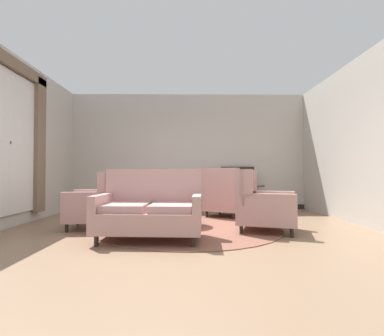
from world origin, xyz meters
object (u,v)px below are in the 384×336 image
at_px(coffee_table, 181,205).
at_px(armchair_foreground_right, 224,196).
at_px(settee, 150,211).
at_px(porcelain_vase, 181,191).
at_px(armchair_far_left, 262,205).
at_px(armchair_back_corner, 161,197).
at_px(side_table, 253,198).
at_px(armchair_beside_settee, 97,204).
at_px(sideboard, 238,190).

relative_size(coffee_table, armchair_foreground_right, 0.70).
bearing_deg(settee, porcelain_vase, 72.80).
relative_size(settee, armchair_far_left, 1.35).
relative_size(armchair_back_corner, side_table, 1.46).
bearing_deg(armchair_beside_settee, armchair_back_corner, 139.91).
bearing_deg(porcelain_vase, armchair_foreground_right, 48.77).
bearing_deg(coffee_table, armchair_back_corner, 109.86).
bearing_deg(armchair_back_corner, side_table, 149.93).
distance_m(armchair_back_corner, side_table, 2.04).
distance_m(armchair_back_corner, sideboard, 2.13).
relative_size(armchair_far_left, sideboard, 0.98).
xyz_separation_m(settee, side_table, (1.93, 2.06, 0.01)).
bearing_deg(porcelain_vase, side_table, 32.52).
xyz_separation_m(armchair_back_corner, armchair_foreground_right, (1.40, -0.27, 0.02)).
height_order(armchair_back_corner, sideboard, sideboard).
height_order(coffee_table, armchair_foreground_right, armchair_foreground_right).
bearing_deg(coffee_table, sideboard, 57.50).
height_order(armchair_foreground_right, side_table, armchair_foreground_right).
distance_m(porcelain_vase, armchair_beside_settee, 1.48).
relative_size(armchair_beside_settee, sideboard, 0.86).
distance_m(armchair_beside_settee, sideboard, 3.75).
height_order(coffee_table, sideboard, sideboard).
relative_size(porcelain_vase, armchair_far_left, 0.31).
bearing_deg(sideboard, armchair_foreground_right, -113.62).
relative_size(armchair_back_corner, armchair_beside_settee, 1.05).
bearing_deg(porcelain_vase, armchair_back_corner, 110.67).
bearing_deg(sideboard, armchair_beside_settee, -140.29).
height_order(armchair_beside_settee, side_table, armchair_beside_settee).
bearing_deg(settee, armchair_far_left, 21.80).
relative_size(coffee_table, sideboard, 0.68).
xyz_separation_m(armchair_foreground_right, armchair_far_left, (0.42, -1.55, -0.02)).
relative_size(armchair_far_left, side_table, 1.59).
relative_size(coffee_table, settee, 0.51).
distance_m(coffee_table, armchair_far_left, 1.42).
xyz_separation_m(coffee_table, porcelain_vase, (0.01, 0.03, 0.25)).
bearing_deg(side_table, armchair_beside_settee, -159.01).
height_order(porcelain_vase, armchair_back_corner, armchair_back_corner).
xyz_separation_m(porcelain_vase, armchair_back_corner, (-0.49, 1.31, -0.21)).
xyz_separation_m(settee, armchair_far_left, (1.74, 0.58, 0.01)).
bearing_deg(side_table, sideboard, 94.16).
xyz_separation_m(settee, armchair_beside_settee, (-1.05, 0.92, 0.01)).
bearing_deg(side_table, coffee_table, -146.75).
height_order(settee, side_table, settee).
relative_size(porcelain_vase, armchair_foreground_right, 0.32).
height_order(coffee_table, settee, settee).
distance_m(porcelain_vase, armchair_back_corner, 1.41).
height_order(side_table, sideboard, sideboard).
xyz_separation_m(armchair_foreground_right, side_table, (0.61, -0.07, -0.03)).
bearing_deg(sideboard, armchair_back_corner, -154.51).
xyz_separation_m(porcelain_vase, settee, (-0.41, -1.09, -0.22)).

